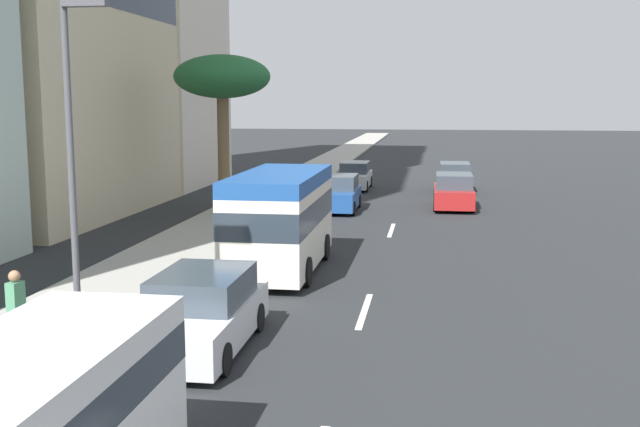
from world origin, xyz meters
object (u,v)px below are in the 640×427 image
minibus_fourth (280,217)px  car_fifth (355,176)px  pedestrian_mid_block (16,309)px  palm_tree (222,80)px  car_second (201,313)px  street_lamp (75,134)px  car_third (454,178)px  car_lead (338,194)px  car_seventh (454,192)px

minibus_fourth → car_fifth: bearing=180.0°
car_fifth → pedestrian_mid_block: 30.88m
car_fifth → palm_tree: (-10.81, 4.82, 5.29)m
car_second → street_lamp: size_ratio=0.65×
car_second → minibus_fourth: size_ratio=0.72×
car_fifth → pedestrian_mid_block: size_ratio=2.56×
car_third → minibus_fourth: bearing=165.0°
car_lead → minibus_fourth: (-12.90, 0.12, 0.86)m
car_lead → minibus_fourth: size_ratio=0.66×
car_second → street_lamp: street_lamp is taller
car_lead → palm_tree: palm_tree is taller
pedestrian_mid_block → car_third: bearing=172.8°
minibus_fourth → car_fifth: size_ratio=1.42×
palm_tree → car_fifth: bearing=-24.0°
car_lead → car_fifth: size_ratio=0.93×
car_third → palm_tree: palm_tree is taller
car_third → car_fifth: (0.44, 5.71, -0.03)m
car_lead → car_second: (-20.32, 0.30, -0.02)m
car_second → palm_tree: (18.42, 4.63, 5.27)m
minibus_fourth → car_third: bearing=165.0°
car_third → minibus_fourth: (-21.37, 5.71, 0.87)m
street_lamp → minibus_fourth: bearing=-17.9°
car_third → pedestrian_mid_block: size_ratio=2.72×
car_lead → car_fifth: bearing=-179.3°
minibus_fourth → street_lamp: 8.76m
minibus_fourth → palm_tree: 12.79m
car_lead → pedestrian_mid_block: 22.06m
car_lead → street_lamp: street_lamp is taller
car_third → car_seventh: size_ratio=1.01×
car_lead → street_lamp: (-20.79, 2.66, 3.69)m
minibus_fourth → car_lead: bearing=179.5°
pedestrian_mid_block → minibus_fourth: bearing=168.5°
car_second → pedestrian_mid_block: 3.59m
car_seventh → street_lamp: bearing=160.3°
palm_tree → pedestrian_mid_block: bearing=-176.1°
minibus_fourth → street_lamp: (-7.89, 2.55, 2.82)m
car_fifth → car_seventh: car_seventh is taller
minibus_fourth → street_lamp: size_ratio=0.90×
car_third → car_fifth: 5.73m
pedestrian_mid_block → palm_tree: bearing=-166.4°
pedestrian_mid_block → street_lamp: bearing=147.2°
car_second → car_fifth: car_second is taller
car_lead → car_second: car_lead is taller
car_lead → minibus_fourth: 12.93m
pedestrian_mid_block → car_second: bearing=123.7°
car_third → street_lamp: street_lamp is taller
palm_tree → car_third: bearing=-45.4°
minibus_fourth → car_seventh: size_ratio=1.35×
car_second → minibus_fourth: (7.42, -0.18, 0.88)m
car_seventh → street_lamp: (-22.50, 8.06, 3.69)m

